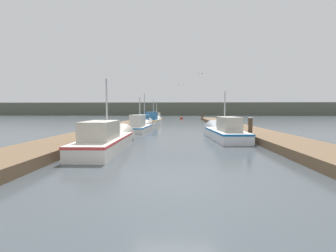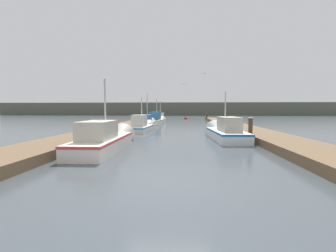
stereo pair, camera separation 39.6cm
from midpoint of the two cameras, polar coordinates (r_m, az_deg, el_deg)
The scene contains 16 objects.
ground_plane at distance 6.09m, azimuth 1.38°, elevation -13.77°, with size 200.00×200.00×0.00m.
dock_left at distance 22.62m, azimuth -10.83°, elevation -0.11°, with size 2.53×40.00×0.39m.
dock_right at distance 22.49m, azimuth 17.74°, elevation -0.27°, with size 2.53×40.00×0.39m.
distant_shore_ridge at distance 77.61m, azimuth 3.95°, elevation 4.33°, with size 120.00×16.00×4.04m.
fishing_boat_0 at distance 11.18m, azimuth -14.18°, elevation -3.19°, with size 1.67×6.19×3.72m.
fishing_boat_1 at distance 14.88m, azimuth 14.76°, elevation -1.42°, with size 1.99×5.94×3.49m.
fishing_boat_2 at distance 19.74m, azimuth -5.92°, elevation -0.05°, with size 1.65×5.20×3.35m.
fishing_boat_3 at distance 24.27m, azimuth -4.76°, elevation 0.82°, with size 1.43×5.02×3.93m.
fishing_boat_4 at distance 29.22m, azimuth -2.41°, elevation 1.53°, with size 1.87×6.13×3.57m.
fishing_boat_5 at distance 34.39m, azimuth -1.60°, elevation 1.76°, with size 1.91×4.99×3.64m.
mooring_piling_0 at distance 40.24m, azimuth 10.07°, elevation 2.38°, with size 0.33×0.33×1.24m.
mooring_piling_1 at distance 13.36m, azimuth 20.99°, elevation -1.02°, with size 0.27×0.27×1.44m.
mooring_piling_2 at distance 12.14m, azimuth -18.02°, elevation -2.60°, with size 0.32×0.32×0.95m.
channel_buoy at distance 43.52m, azimuth 4.81°, elevation 1.96°, with size 0.56×0.56×1.06m.
seagull_lead at distance 27.17m, azimuth 4.40°, elevation 10.54°, with size 0.56×0.31×0.12m.
seagull_1 at distance 25.23m, azimuth 9.44°, elevation 13.00°, with size 0.53×0.38×0.12m.
Camera 2 is at (0.47, -5.78, 1.88)m, focal length 24.00 mm.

